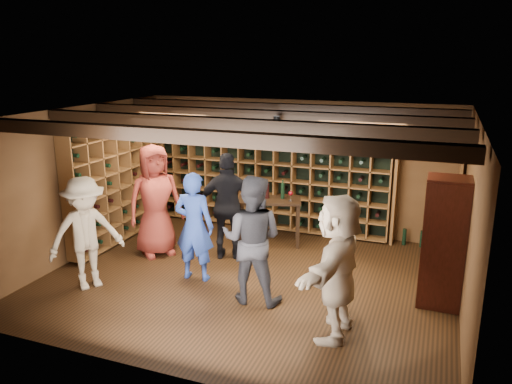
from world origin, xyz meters
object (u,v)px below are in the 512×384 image
at_px(man_blue_shirt, 194,227).
at_px(tasting_table, 269,204).
at_px(guest_woman_black, 229,206).
at_px(display_cabinet, 443,245).
at_px(guest_red_floral, 155,200).
at_px(guest_beige, 337,267).
at_px(man_grey_suit, 252,239).
at_px(guest_khaki, 86,233).

height_order(man_blue_shirt, tasting_table, man_blue_shirt).
relative_size(man_blue_shirt, guest_woman_black, 0.93).
distance_m(display_cabinet, guest_woman_black, 3.36).
relative_size(display_cabinet, guest_woman_black, 0.98).
bearing_deg(guest_red_floral, guest_beige, -74.07).
relative_size(guest_woman_black, guest_beige, 1.00).
bearing_deg(guest_red_floral, man_grey_suit, -75.65).
distance_m(guest_woman_black, guest_beige, 2.80).
xyz_separation_m(guest_woman_black, guest_beige, (2.17, -1.76, -0.00)).
distance_m(display_cabinet, guest_khaki, 4.96).
bearing_deg(guest_woman_black, guest_khaki, 30.48).
relative_size(man_blue_shirt, guest_beige, 0.93).
relative_size(guest_red_floral, guest_woman_black, 1.06).
height_order(guest_red_floral, tasting_table, guest_red_floral).
height_order(display_cabinet, guest_red_floral, guest_red_floral).
bearing_deg(guest_woman_black, man_grey_suit, 106.13).
distance_m(guest_red_floral, guest_woman_black, 1.25).
relative_size(man_grey_suit, guest_red_floral, 0.94).
bearing_deg(guest_beige, guest_woman_black, -125.94).
distance_m(man_grey_suit, guest_beige, 1.35).
height_order(man_blue_shirt, guest_woman_black, guest_woman_black).
bearing_deg(man_grey_suit, man_blue_shirt, -22.74).
bearing_deg(man_grey_suit, guest_beige, 154.53).
height_order(man_grey_suit, guest_woman_black, guest_woman_black).
relative_size(guest_red_floral, tasting_table, 1.55).
xyz_separation_m(man_grey_suit, guest_khaki, (-2.38, -0.46, -0.06)).
bearing_deg(guest_woman_black, guest_beige, 121.71).
xyz_separation_m(display_cabinet, man_blue_shirt, (-3.47, -0.45, -0.03)).
height_order(man_grey_suit, guest_red_floral, guest_red_floral).
xyz_separation_m(display_cabinet, guest_khaki, (-4.80, -1.25, -0.03)).
height_order(display_cabinet, tasting_table, display_cabinet).
height_order(guest_woman_black, tasting_table, guest_woman_black).
distance_m(display_cabinet, tasting_table, 3.21).
relative_size(guest_red_floral, guest_beige, 1.06).
bearing_deg(display_cabinet, man_grey_suit, -161.88).
bearing_deg(man_grey_suit, guest_khaki, 6.26).
bearing_deg(guest_woman_black, display_cabinet, 152.42).
distance_m(guest_woman_black, guest_khaki, 2.28).
bearing_deg(guest_khaki, guest_red_floral, 25.48).
bearing_deg(tasting_table, display_cabinet, -42.17).
height_order(display_cabinet, guest_khaki, display_cabinet).
bearing_deg(guest_khaki, guest_woman_black, -4.73).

